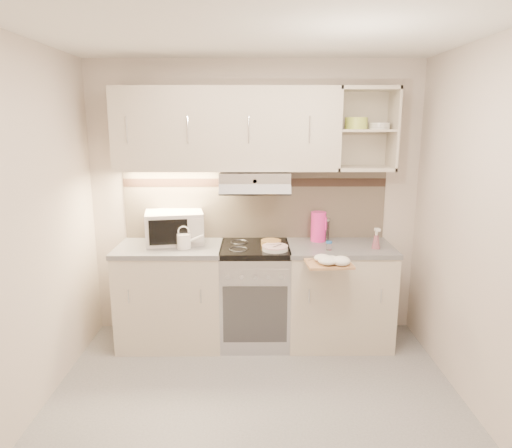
# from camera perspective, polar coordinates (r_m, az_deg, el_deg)

# --- Properties ---
(ground) EXTENTS (3.00, 3.00, 0.00)m
(ground) POSITION_cam_1_polar(r_m,az_deg,el_deg) (3.39, -0.04, -22.74)
(ground) COLOR #959597
(ground) RESTS_ON ground
(room_shell) EXTENTS (3.04, 2.84, 2.52)m
(room_shell) POSITION_cam_1_polar(r_m,az_deg,el_deg) (3.14, -0.05, 6.55)
(room_shell) COLOR beige
(room_shell) RESTS_ON ground
(base_cabinet_left) EXTENTS (0.90, 0.60, 0.86)m
(base_cabinet_left) POSITION_cam_1_polar(r_m,az_deg,el_deg) (4.22, -10.51, -8.86)
(base_cabinet_left) COLOR beige
(base_cabinet_left) RESTS_ON ground
(worktop_left) EXTENTS (0.92, 0.62, 0.04)m
(worktop_left) POSITION_cam_1_polar(r_m,az_deg,el_deg) (4.08, -10.76, -2.96)
(worktop_left) COLOR slate
(worktop_left) RESTS_ON base_cabinet_left
(base_cabinet_right) EXTENTS (0.90, 0.60, 0.86)m
(base_cabinet_right) POSITION_cam_1_polar(r_m,az_deg,el_deg) (4.22, 10.21, -8.82)
(base_cabinet_right) COLOR beige
(base_cabinet_right) RESTS_ON ground
(worktop_right) EXTENTS (0.92, 0.62, 0.04)m
(worktop_right) POSITION_cam_1_polar(r_m,az_deg,el_deg) (4.08, 10.46, -2.93)
(worktop_right) COLOR slate
(worktop_right) RESTS_ON base_cabinet_right
(electric_range) EXTENTS (0.60, 0.60, 0.90)m
(electric_range) POSITION_cam_1_polar(r_m,az_deg,el_deg) (4.15, -0.14, -8.72)
(electric_range) COLOR #B7B7BC
(electric_range) RESTS_ON ground
(microwave) EXTENTS (0.56, 0.45, 0.28)m
(microwave) POSITION_cam_1_polar(r_m,az_deg,el_deg) (4.14, -10.16, -0.39)
(microwave) COLOR silver
(microwave) RESTS_ON worktop_left
(watering_can) EXTENTS (0.23, 0.12, 0.20)m
(watering_can) POSITION_cam_1_polar(r_m,az_deg,el_deg) (3.95, -8.90, -2.02)
(watering_can) COLOR white
(watering_can) RESTS_ON worktop_left
(plate_stack) EXTENTS (0.22, 0.22, 0.05)m
(plate_stack) POSITION_cam_1_polar(r_m,az_deg,el_deg) (3.86, 2.40, -3.01)
(plate_stack) COLOR silver
(plate_stack) RESTS_ON electric_range
(bread_loaf) EXTENTS (0.18, 0.18, 0.04)m
(bread_loaf) POSITION_cam_1_polar(r_m,az_deg,el_deg) (4.02, 1.89, -2.33)
(bread_loaf) COLOR #AB8840
(bread_loaf) RESTS_ON electric_range
(pink_pitcher) EXTENTS (0.14, 0.13, 0.27)m
(pink_pitcher) POSITION_cam_1_polar(r_m,az_deg,el_deg) (4.17, 7.82, -0.31)
(pink_pitcher) COLOR #EF2B95
(pink_pitcher) RESTS_ON worktop_right
(glass_jar) EXTENTS (0.11, 0.11, 0.20)m
(glass_jar) POSITION_cam_1_polar(r_m,az_deg,el_deg) (4.21, 8.46, -0.66)
(glass_jar) COLOR white
(glass_jar) RESTS_ON worktop_right
(spice_jar) EXTENTS (0.05, 0.05, 0.08)m
(spice_jar) POSITION_cam_1_polar(r_m,az_deg,el_deg) (3.91, 9.10, -2.68)
(spice_jar) COLOR silver
(spice_jar) RESTS_ON worktop_right
(spray_bottle) EXTENTS (0.07, 0.07, 0.19)m
(spray_bottle) POSITION_cam_1_polar(r_m,az_deg,el_deg) (4.03, 14.79, -1.94)
(spray_bottle) COLOR pink
(spray_bottle) RESTS_ON worktop_right
(cutting_board) EXTENTS (0.37, 0.34, 0.02)m
(cutting_board) POSITION_cam_1_polar(r_m,az_deg,el_deg) (3.67, 9.01, -4.82)
(cutting_board) COLOR tan
(cutting_board) RESTS_ON base_cabinet_right
(dish_towel) EXTENTS (0.32, 0.30, 0.07)m
(dish_towel) POSITION_cam_1_polar(r_m,az_deg,el_deg) (3.63, 9.35, -4.27)
(dish_towel) COLOR silver
(dish_towel) RESTS_ON cutting_board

